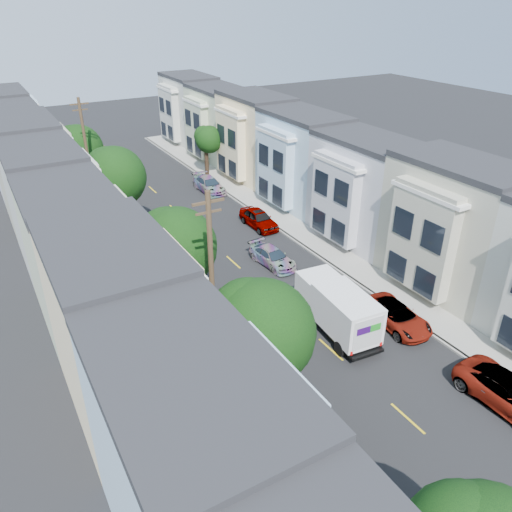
{
  "coord_description": "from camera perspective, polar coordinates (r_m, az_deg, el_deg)",
  "views": [
    {
      "loc": [
        -14.98,
        -17.48,
        18.08
      ],
      "look_at": [
        -0.07,
        8.45,
        2.2
      ],
      "focal_mm": 35.0,
      "sensor_mm": 36.0,
      "label": 1
    }
  ],
  "objects": [
    {
      "name": "ground",
      "position": [
        29.27,
        8.54,
        -10.55
      ],
      "size": [
        160.0,
        160.0,
        0.0
      ],
      "primitive_type": "plane",
      "color": "black",
      "rests_on": "ground"
    },
    {
      "name": "road_slab",
      "position": [
        40.08,
        -4.59,
        1.07
      ],
      "size": [
        12.0,
        70.0,
        0.02
      ],
      "primitive_type": "cube",
      "color": "black",
      "rests_on": "ground"
    },
    {
      "name": "curb_left",
      "position": [
        38.2,
        -12.78,
        -0.92
      ],
      "size": [
        0.3,
        70.0,
        0.15
      ],
      "primitive_type": "cube",
      "color": "gray",
      "rests_on": "ground"
    },
    {
      "name": "curb_right",
      "position": [
        42.68,
        2.74,
        2.98
      ],
      "size": [
        0.3,
        70.0,
        0.15
      ],
      "primitive_type": "cube",
      "color": "gray",
      "rests_on": "ground"
    },
    {
      "name": "sidewalk_left",
      "position": [
        37.91,
        -14.64,
        -1.38
      ],
      "size": [
        2.6,
        70.0,
        0.15
      ],
      "primitive_type": "cube",
      "color": "gray",
      "rests_on": "ground"
    },
    {
      "name": "sidewalk_right",
      "position": [
        43.34,
        4.2,
        3.34
      ],
      "size": [
        2.6,
        70.0,
        0.15
      ],
      "primitive_type": "cube",
      "color": "gray",
      "rests_on": "ground"
    },
    {
      "name": "centerline",
      "position": [
        40.08,
        -4.59,
        1.05
      ],
      "size": [
        0.12,
        70.0,
        0.01
      ],
      "primitive_type": "cube",
      "color": "gold",
      "rests_on": "ground"
    },
    {
      "name": "townhouse_row_left",
      "position": [
        37.37,
        -20.17,
        -2.87
      ],
      "size": [
        5.0,
        70.0,
        8.5
      ],
      "primitive_type": "cube",
      "color": "silver",
      "rests_on": "ground"
    },
    {
      "name": "townhouse_row_right",
      "position": [
        45.44,
        8.19,
        4.22
      ],
      "size": [
        5.0,
        70.0,
        8.5
      ],
      "primitive_type": "cube",
      "color": "silver",
      "rests_on": "ground"
    },
    {
      "name": "tree_b",
      "position": [
        21.43,
        0.39,
        -8.82
      ],
      "size": [
        4.7,
        4.7,
        7.62
      ],
      "color": "black",
      "rests_on": "ground"
    },
    {
      "name": "tree_c",
      "position": [
        28.99,
        -9.23,
        0.94
      ],
      "size": [
        4.7,
        4.7,
        7.45
      ],
      "color": "black",
      "rests_on": "ground"
    },
    {
      "name": "tree_d",
      "position": [
        39.75,
        -15.93,
        8.6
      ],
      "size": [
        4.7,
        4.7,
        7.99
      ],
      "color": "black",
      "rests_on": "ground"
    },
    {
      "name": "tree_e",
      "position": [
        52.2,
        -19.69,
        11.39
      ],
      "size": [
        4.7,
        4.7,
        6.96
      ],
      "color": "black",
      "rests_on": "ground"
    },
    {
      "name": "tree_far_r",
      "position": [
        54.83,
        -5.49,
        13.04
      ],
      "size": [
        2.92,
        2.92,
        5.6
      ],
      "color": "black",
      "rests_on": "ground"
    },
    {
      "name": "utility_pole_near",
      "position": [
        24.94,
        -5.04,
        -3.38
      ],
      "size": [
        1.6,
        0.26,
        10.0
      ],
      "color": "#42301E",
      "rests_on": "ground"
    },
    {
      "name": "utility_pole_far",
      "position": [
        48.07,
        -18.72,
        10.91
      ],
      "size": [
        1.6,
        0.26,
        10.0
      ],
      "color": "#42301E",
      "rests_on": "ground"
    },
    {
      "name": "fedex_truck",
      "position": [
        29.87,
        9.28,
        -5.83
      ],
      "size": [
        2.36,
        6.14,
        2.94
      ],
      "rotation": [
        0.0,
        0.0,
        -0.09
      ],
      "color": "white",
      "rests_on": "ground"
    },
    {
      "name": "lead_sedan",
      "position": [
        37.08,
        1.89,
        -0.12
      ],
      "size": [
        2.16,
        4.38,
        1.27
      ],
      "primitive_type": "imported",
      "rotation": [
        0.0,
        0.0,
        0.09
      ],
      "color": "black",
      "rests_on": "ground"
    },
    {
      "name": "parked_left_b",
      "position": [
        22.4,
        10.74,
        -23.69
      ],
      "size": [
        2.49,
        5.02,
        1.37
      ],
      "primitive_type": "imported",
      "rotation": [
        0.0,
        0.0,
        0.05
      ],
      "color": "#0E0A39",
      "rests_on": "ground"
    },
    {
      "name": "parked_left_c",
      "position": [
        26.94,
        -0.5,
        -12.08
      ],
      "size": [
        2.06,
        4.71,
        1.49
      ],
      "primitive_type": "imported",
      "rotation": [
        0.0,
        0.0,
        -0.06
      ],
      "color": "#BBBBBB",
      "rests_on": "ground"
    },
    {
      "name": "parked_left_d",
      "position": [
        34.58,
        -8.78,
        -2.69
      ],
      "size": [
        1.68,
        3.95,
        1.28
      ],
      "primitive_type": "imported",
      "rotation": [
        0.0,
        0.0,
        -0.09
      ],
      "color": "black",
      "rests_on": "ground"
    },
    {
      "name": "parked_right_a",
      "position": [
        28.08,
        27.1,
        -13.86
      ],
      "size": [
        2.74,
        5.55,
        1.51
      ],
      "primitive_type": "imported",
      "rotation": [
        0.0,
        0.0,
        0.04
      ],
      "color": "slate",
      "rests_on": "ground"
    },
    {
      "name": "parked_right_b",
      "position": [
        31.65,
        15.79,
        -6.62
      ],
      "size": [
        2.55,
        4.95,
        1.33
      ],
      "primitive_type": "imported",
      "rotation": [
        0.0,
        0.0,
        -0.07
      ],
      "color": "silver",
      "rests_on": "ground"
    },
    {
      "name": "parked_right_c",
      "position": [
        43.1,
        0.32,
        4.28
      ],
      "size": [
        1.85,
        4.73,
        1.53
      ],
      "primitive_type": "imported",
      "rotation": [
        0.0,
        0.0,
        0.01
      ],
      "color": "black",
      "rests_on": "ground"
    },
    {
      "name": "parked_right_d",
      "position": [
        51.45,
        -5.39,
        8.11
      ],
      "size": [
        2.04,
        4.77,
        1.43
      ],
      "primitive_type": "imported",
      "rotation": [
        0.0,
        0.0,
        -0.01
      ],
      "color": "#0F1638",
      "rests_on": "ground"
    }
  ]
}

